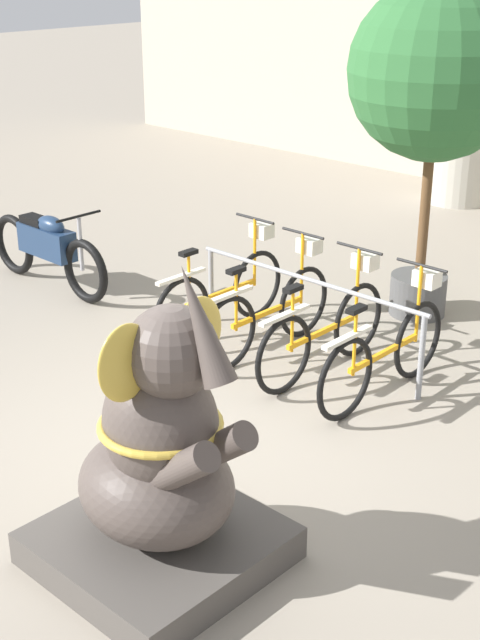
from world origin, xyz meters
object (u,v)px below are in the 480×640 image
at_px(elephant_statue, 161,468).
at_px(bicycle_2, 325,328).
at_px(bicycle_3, 386,350).
at_px(bicycle_0, 224,291).
at_px(bicycle_1, 270,309).
at_px(potted_tree, 436,78).
at_px(motorcycle, 48,247).

bearing_deg(elephant_statue, bicycle_2, 108.78).
relative_size(bicycle_3, elephant_statue, 0.85).
xyz_separation_m(bicycle_3, elephant_statue, (0.30, -2.74, 0.26)).
bearing_deg(bicycle_0, bicycle_2, -2.23).
relative_size(bicycle_1, elephant_statue, 0.85).
relative_size(bicycle_0, bicycle_3, 1.00).
distance_m(bicycle_0, bicycle_1, 0.64).
height_order(bicycle_0, potted_tree, potted_tree).
bearing_deg(motorcycle, bicycle_2, 6.66).
bearing_deg(bicycle_0, bicycle_1, -4.30).
distance_m(bicycle_1, motorcycle, 2.87).
bearing_deg(bicycle_0, motorcycle, -168.30).
relative_size(bicycle_2, motorcycle, 0.86).
height_order(bicycle_3, elephant_statue, elephant_statue).
bearing_deg(motorcycle, potted_tree, 32.25).
height_order(bicycle_2, elephant_statue, elephant_statue).
height_order(elephant_statue, motorcycle, elephant_statue).
bearing_deg(elephant_statue, bicycle_1, 119.78).
distance_m(bicycle_2, motorcycle, 3.50).
bearing_deg(bicycle_0, bicycle_3, -1.70).
relative_size(bicycle_3, motorcycle, 0.86).
bearing_deg(bicycle_2, bicycle_3, -0.65).
bearing_deg(motorcycle, bicycle_1, 8.18).
height_order(bicycle_1, motorcycle, bicycle_1).
xyz_separation_m(bicycle_1, bicycle_2, (0.64, -0.00, 0.00)).
relative_size(motorcycle, potted_tree, 0.62).
xyz_separation_m(bicycle_1, potted_tree, (0.50, 1.70, 1.93)).
height_order(bicycle_2, potted_tree, potted_tree).
distance_m(bicycle_2, elephant_statue, 2.91).
bearing_deg(motorcycle, elephant_statue, -27.92).
distance_m(bicycle_0, elephant_statue, 3.57).
distance_m(bicycle_0, bicycle_2, 1.28).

